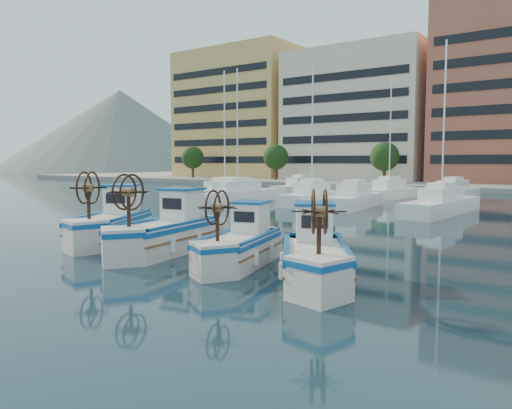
% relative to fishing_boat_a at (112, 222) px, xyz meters
% --- Properties ---
extents(ground, '(300.00, 300.00, 0.00)m').
position_rel_fishing_boat_a_xyz_m(ground, '(5.79, -1.25, -0.88)').
color(ground, '#1A3344').
rests_on(ground, ground).
extents(hill_west, '(180.00, 180.00, 60.00)m').
position_rel_fishing_boat_a_xyz_m(hill_west, '(-134.21, 108.75, -0.88)').
color(hill_west, slate).
rests_on(hill_west, ground).
extents(yacht_marina, '(36.26, 22.14, 11.50)m').
position_rel_fishing_boat_a_xyz_m(yacht_marina, '(2.16, 26.44, -0.35)').
color(yacht_marina, white).
rests_on(yacht_marina, ground).
extents(fishing_boat_a, '(4.15, 5.26, 3.18)m').
position_rel_fishing_boat_a_xyz_m(fishing_boat_a, '(0.00, 0.00, 0.00)').
color(fishing_boat_a, silver).
rests_on(fishing_boat_a, ground).
extents(fishing_boat_b, '(2.88, 5.18, 3.14)m').
position_rel_fishing_boat_a_xyz_m(fishing_boat_b, '(3.73, -0.34, -0.01)').
color(fishing_boat_b, silver).
rests_on(fishing_boat_b, ground).
extents(fishing_boat_c, '(2.80, 4.46, 2.70)m').
position_rel_fishing_boat_a_xyz_m(fishing_boat_c, '(7.50, -0.44, -0.13)').
color(fishing_boat_c, silver).
rests_on(fishing_boat_c, ground).
extents(fishing_boat_d, '(3.92, 4.72, 2.87)m').
position_rel_fishing_boat_a_xyz_m(fishing_boat_d, '(10.73, -0.93, -0.09)').
color(fishing_boat_d, silver).
rests_on(fishing_boat_d, ground).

